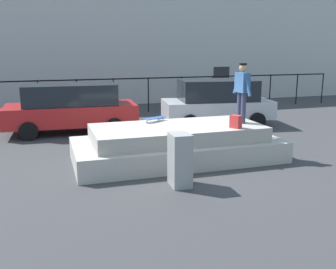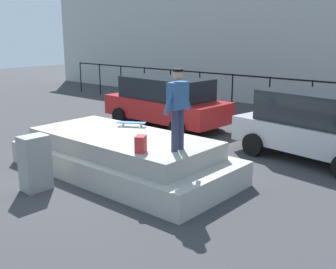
{
  "view_description": "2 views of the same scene",
  "coord_description": "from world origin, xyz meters",
  "px_view_note": "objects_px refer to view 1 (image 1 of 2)",
  "views": [
    {
      "loc": [
        -3.09,
        -9.98,
        3.12
      ],
      "look_at": [
        0.35,
        0.83,
        0.54
      ],
      "focal_mm": 41.07,
      "sensor_mm": 36.0,
      "label": 1
    },
    {
      "loc": [
        7.6,
        -6.7,
        3.43
      ],
      "look_at": [
        0.7,
        1.31,
        0.79
      ],
      "focal_mm": 44.3,
      "sensor_mm": 36.0,
      "label": 2
    }
  ],
  "objects_px": {
    "skateboard": "(155,118)",
    "utility_box": "(180,160)",
    "car_silver_hatchback_mid": "(217,101)",
    "car_red_hatchback_near": "(71,107)",
    "backpack": "(236,122)",
    "skateboarder": "(242,88)"
  },
  "relations": [
    {
      "from": "backpack",
      "to": "car_silver_hatchback_mid",
      "type": "relative_size",
      "value": 0.08
    },
    {
      "from": "backpack",
      "to": "car_red_hatchback_near",
      "type": "xyz_separation_m",
      "value": [
        -4.0,
        5.4,
        -0.2
      ]
    },
    {
      "from": "skateboard",
      "to": "backpack",
      "type": "distance_m",
      "value": 2.4
    },
    {
      "from": "skateboarder",
      "to": "car_silver_hatchback_mid",
      "type": "xyz_separation_m",
      "value": [
        1.29,
        4.41,
        -1.01
      ]
    },
    {
      "from": "skateboard",
      "to": "utility_box",
      "type": "bearing_deg",
      "value": -93.94
    },
    {
      "from": "car_silver_hatchback_mid",
      "to": "skateboarder",
      "type": "bearing_deg",
      "value": -106.27
    },
    {
      "from": "skateboarder",
      "to": "utility_box",
      "type": "distance_m",
      "value": 3.42
    },
    {
      "from": "car_red_hatchback_near",
      "to": "utility_box",
      "type": "height_order",
      "value": "car_red_hatchback_near"
    },
    {
      "from": "utility_box",
      "to": "backpack",
      "type": "bearing_deg",
      "value": 33.25
    },
    {
      "from": "car_red_hatchback_near",
      "to": "skateboard",
      "type": "bearing_deg",
      "value": -60.95
    },
    {
      "from": "backpack",
      "to": "car_silver_hatchback_mid",
      "type": "height_order",
      "value": "car_silver_hatchback_mid"
    },
    {
      "from": "skateboard",
      "to": "car_silver_hatchback_mid",
      "type": "bearing_deg",
      "value": 43.98
    },
    {
      "from": "skateboard",
      "to": "car_red_hatchback_near",
      "type": "xyz_separation_m",
      "value": [
        -2.15,
        3.87,
        -0.13
      ]
    },
    {
      "from": "skateboarder",
      "to": "car_red_hatchback_near",
      "type": "bearing_deg",
      "value": 133.12
    },
    {
      "from": "car_silver_hatchback_mid",
      "to": "utility_box",
      "type": "bearing_deg",
      "value": -121.29
    },
    {
      "from": "skateboard",
      "to": "utility_box",
      "type": "distance_m",
      "value": 2.82
    },
    {
      "from": "skateboarder",
      "to": "backpack",
      "type": "distance_m",
      "value": 1.14
    },
    {
      "from": "skateboard",
      "to": "car_silver_hatchback_mid",
      "type": "height_order",
      "value": "car_silver_hatchback_mid"
    },
    {
      "from": "car_red_hatchback_near",
      "to": "utility_box",
      "type": "xyz_separation_m",
      "value": [
        1.96,
        -6.65,
        -0.34
      ]
    },
    {
      "from": "backpack",
      "to": "car_silver_hatchback_mid",
      "type": "distance_m",
      "value": 5.34
    },
    {
      "from": "car_red_hatchback_near",
      "to": "backpack",
      "type": "bearing_deg",
      "value": -53.5
    },
    {
      "from": "skateboard",
      "to": "car_red_hatchback_near",
      "type": "height_order",
      "value": "car_red_hatchback_near"
    }
  ]
}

